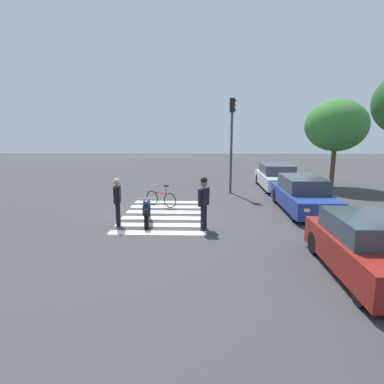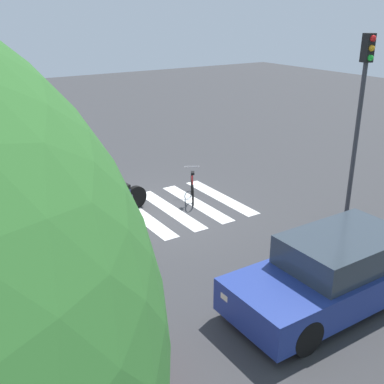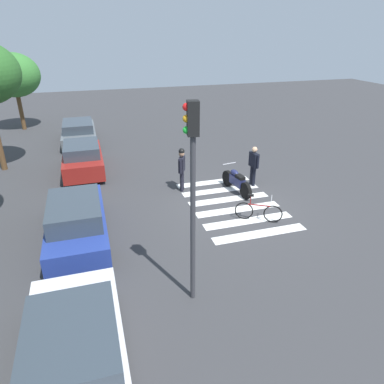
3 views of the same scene
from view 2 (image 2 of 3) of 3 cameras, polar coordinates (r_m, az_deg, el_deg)
ground_plane at (r=13.48m, az=-4.31°, el=-2.56°), size 60.00×60.00×0.00m
police_motorcycle at (r=13.35m, az=-9.33°, el=-0.85°), size 2.09×0.62×1.06m
leaning_bicycle at (r=14.27m, az=0.03°, el=0.47°), size 0.88×1.44×0.99m
officer_on_foot at (r=11.05m, az=-8.85°, el=-2.26°), size 0.63×0.39×1.84m
officer_by_motorcycle at (r=13.85m, az=-12.78°, el=2.00°), size 0.68×0.26×1.72m
crosswalk_stripes at (r=13.48m, az=-4.31°, el=-2.54°), size 4.95×3.29×0.01m
car_blue_hatchback at (r=9.68m, az=17.06°, el=-9.21°), size 4.47×1.77×1.42m
traffic_light_pole at (r=13.15m, az=19.86°, el=10.41°), size 0.28×0.35×4.89m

